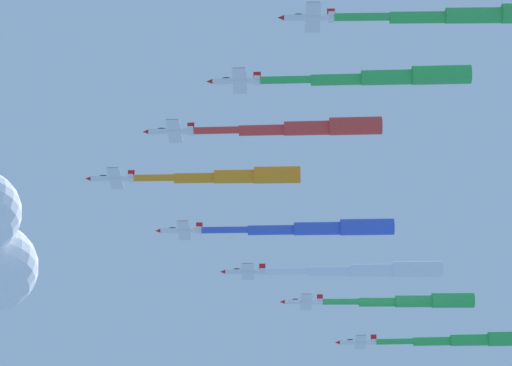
{
  "coord_description": "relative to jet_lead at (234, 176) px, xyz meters",
  "views": [
    {
      "loc": [
        -131.87,
        -123.23,
        51.58
      ],
      "look_at": [
        0.0,
        0.0,
        206.78
      ],
      "focal_mm": 81.59,
      "sensor_mm": 36.0,
      "label": 1
    }
  ],
  "objects": [
    {
      "name": "jet_port_mid",
      "position": [
        -2.51,
        -41.96,
        -2.2
      ],
      "size": [
        33.9,
        38.81,
        4.14
      ],
      "color": "silver"
    },
    {
      "name": "jet_starboard_inner",
      "position": [
        22.86,
        -3.32,
        -2.22
      ],
      "size": [
        35.73,
        40.18,
        4.02
      ],
      "color": "silver"
    },
    {
      "name": "jet_port_outer",
      "position": [
        -3.51,
        -62.3,
        -1.71
      ],
      "size": [
        35.63,
        39.56,
        4.07
      ],
      "color": "silver"
    },
    {
      "name": "jet_starboard_outer",
      "position": [
        60.46,
        -0.33,
        -0.55
      ],
      "size": [
        32.36,
        35.51,
        4.03
      ],
      "color": "silver"
    },
    {
      "name": "jet_lead",
      "position": [
        0.0,
        0.0,
        0.0
      ],
      "size": [
        31.26,
        35.18,
        4.06
      ],
      "color": "silver"
    },
    {
      "name": "jet_port_inner",
      "position": [
        -1.28,
        -21.17,
        -0.84
      ],
      "size": [
        32.51,
        37.28,
        4.08
      ],
      "color": "silver"
    },
    {
      "name": "jet_trail_starboard",
      "position": [
        80.77,
        -1.84,
        -2.32
      ],
      "size": [
        32.9,
        37.82,
        4.06
      ],
      "color": "silver"
    },
    {
      "name": "jet_starboard_mid",
      "position": [
        42.17,
        -2.47,
        -2.46
      ],
      "size": [
        34.86,
        38.87,
        4.11
      ],
      "color": "silver"
    }
  ]
}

